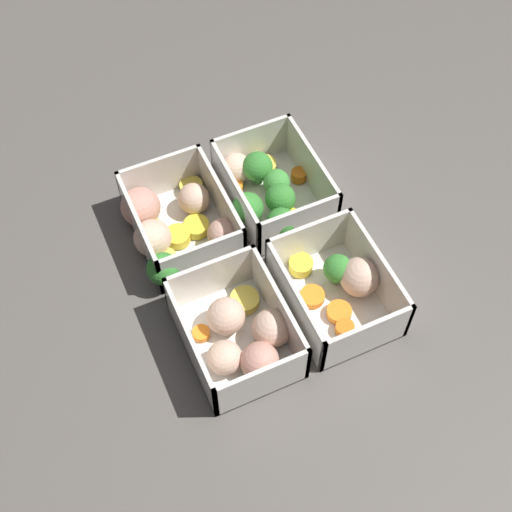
{
  "coord_description": "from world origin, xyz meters",
  "views": [
    {
      "loc": [
        -0.42,
        0.19,
        0.74
      ],
      "look_at": [
        0.0,
        0.0,
        0.02
      ],
      "focal_mm": 50.0,
      "sensor_mm": 36.0,
      "label": 1
    }
  ],
  "objects_px": {
    "container_far_left": "(242,335)",
    "container_far_right": "(173,225)",
    "container_near_left": "(340,286)",
    "container_near_right": "(267,190)"
  },
  "relations": [
    {
      "from": "container_near_left",
      "to": "container_far_left",
      "type": "bearing_deg",
      "value": 94.85
    },
    {
      "from": "container_near_left",
      "to": "container_near_right",
      "type": "xyz_separation_m",
      "value": [
        0.16,
        0.02,
        0.0
      ]
    },
    {
      "from": "container_far_left",
      "to": "container_far_right",
      "type": "bearing_deg",
      "value": 5.58
    },
    {
      "from": "container_near_left",
      "to": "container_near_right",
      "type": "height_order",
      "value": "same"
    },
    {
      "from": "container_near_left",
      "to": "container_near_right",
      "type": "distance_m",
      "value": 0.16
    },
    {
      "from": "container_near_left",
      "to": "container_far_left",
      "type": "relative_size",
      "value": 1.01
    },
    {
      "from": "container_near_left",
      "to": "container_far_right",
      "type": "bearing_deg",
      "value": 42.27
    },
    {
      "from": "container_far_left",
      "to": "container_far_right",
      "type": "relative_size",
      "value": 0.95
    },
    {
      "from": "container_far_right",
      "to": "container_near_left",
      "type": "bearing_deg",
      "value": -137.73
    },
    {
      "from": "container_near_left",
      "to": "container_near_right",
      "type": "bearing_deg",
      "value": 6.54
    }
  ]
}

